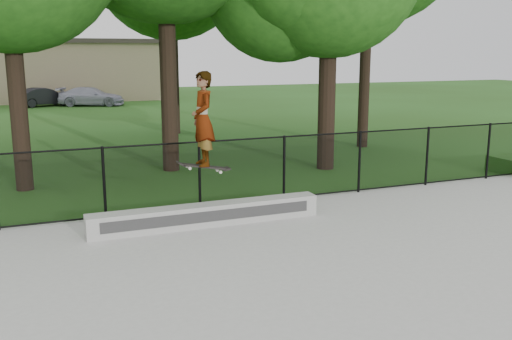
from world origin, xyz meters
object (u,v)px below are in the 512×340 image
(car_b, at_px, (44,97))
(grind_ledge, at_px, (207,215))
(car_c, at_px, (91,96))
(skater_airborne, at_px, (203,120))

(car_b, bearing_deg, grind_ledge, 159.40)
(car_c, distance_m, skater_airborne, 27.92)
(grind_ledge, xyz_separation_m, car_c, (0.93, 27.72, 0.32))
(grind_ledge, xyz_separation_m, car_b, (-1.92, 28.60, 0.32))
(car_c, height_order, skater_airborne, skater_airborne)
(grind_ledge, distance_m, car_c, 27.73)
(car_b, xyz_separation_m, skater_airborne, (1.82, -28.73, 1.56))
(grind_ledge, relative_size, skater_airborne, 2.40)
(grind_ledge, height_order, skater_airborne, skater_airborne)
(grind_ledge, distance_m, skater_airborne, 1.88)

